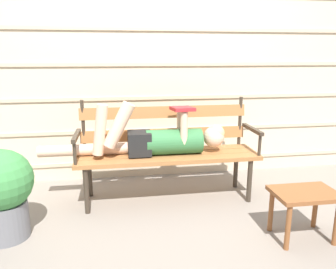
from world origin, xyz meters
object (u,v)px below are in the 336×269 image
object	(u,v)px
park_bench	(167,146)
reclining_person	(158,139)
potted_plant	(2,190)
footstool	(304,200)

from	to	relation	value
park_bench	reclining_person	bearing A→B (deg)	-142.89
potted_plant	park_bench	bearing A→B (deg)	22.85
potted_plant	reclining_person	bearing A→B (deg)	21.58
reclining_person	footstool	bearing A→B (deg)	-40.08
reclining_person	potted_plant	world-z (taller)	reclining_person
reclining_person	potted_plant	xyz separation A→B (m)	(-1.17, -0.46, -0.21)
footstool	potted_plant	size ratio (longest dim) A/B	0.68
footstool	potted_plant	bearing A→B (deg)	171.01
footstool	reclining_person	bearing A→B (deg)	139.92
park_bench	potted_plant	size ratio (longest dim) A/B	2.44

